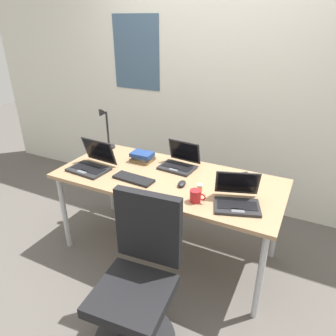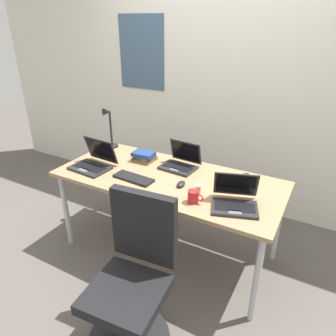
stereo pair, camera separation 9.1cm
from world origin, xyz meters
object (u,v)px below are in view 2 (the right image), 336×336
at_px(desk_lamp, 109,128).
at_px(office_chair, 133,287).
at_px(computer_mouse, 181,184).
at_px(laptop_front_right, 235,200).
at_px(laptop_front_left, 180,163).
at_px(laptop_by_keyboard, 93,162).
at_px(external_keyboard, 133,178).
at_px(book_stack, 144,156).
at_px(cell_phone, 248,178).
at_px(coffee_mug, 193,197).
at_px(pill_bottle, 198,190).

bearing_deg(desk_lamp, office_chair, -47.21).
bearing_deg(computer_mouse, laptop_front_right, -13.29).
bearing_deg(office_chair, computer_mouse, 93.30).
bearing_deg(laptop_front_left, laptop_by_keyboard, -151.25).
xyz_separation_m(external_keyboard, book_stack, (-0.12, 0.34, 0.03)).
relative_size(laptop_front_right, laptop_by_keyboard, 1.09).
xyz_separation_m(laptop_front_left, office_chair, (0.19, -1.01, -0.39)).
height_order(external_keyboard, cell_phone, external_keyboard).
bearing_deg(laptop_front_right, laptop_by_keyboard, 179.51).
distance_m(laptop_front_left, cell_phone, 0.57).
bearing_deg(computer_mouse, laptop_by_keyboard, -179.01).
relative_size(laptop_front_right, external_keyboard, 1.12).
xyz_separation_m(external_keyboard, coffee_mug, (0.55, -0.08, 0.03)).
xyz_separation_m(desk_lamp, laptop_front_left, (0.80, -0.07, -0.15)).
height_order(external_keyboard, pill_bottle, pill_bottle).
bearing_deg(office_chair, cell_phone, 71.50).
distance_m(computer_mouse, coffee_mug, 0.24).
xyz_separation_m(laptop_front_right, pill_bottle, (-0.28, 0.02, -0.00)).
bearing_deg(laptop_front_left, cell_phone, 8.11).
height_order(laptop_front_left, cell_phone, laptop_front_left).
bearing_deg(book_stack, desk_lamp, 168.07).
height_order(desk_lamp, laptop_front_right, desk_lamp).
xyz_separation_m(laptop_front_left, external_keyboard, (-0.22, -0.37, -0.03)).
xyz_separation_m(pill_bottle, coffee_mug, (0.01, -0.11, 0.00)).
distance_m(cell_phone, coffee_mug, 0.58).
relative_size(pill_bottle, office_chair, 0.08).
height_order(book_stack, coffee_mug, coffee_mug).
relative_size(external_keyboard, computer_mouse, 3.44).
distance_m(computer_mouse, cell_phone, 0.55).
height_order(cell_phone, office_chair, office_chair).
distance_m(external_keyboard, office_chair, 0.84).
relative_size(laptop_front_left, cell_phone, 2.25).
height_order(laptop_front_left, coffee_mug, laptop_front_left).
bearing_deg(coffee_mug, laptop_by_keyboard, 174.18).
bearing_deg(laptop_front_left, coffee_mug, -53.98).
bearing_deg(computer_mouse, cell_phone, 38.54).
relative_size(external_keyboard, pill_bottle, 4.18).
bearing_deg(office_chair, coffee_mug, 76.42).
height_order(book_stack, office_chair, office_chair).
height_order(laptop_by_keyboard, computer_mouse, laptop_by_keyboard).
distance_m(desk_lamp, cell_phone, 1.38).
xyz_separation_m(desk_lamp, coffee_mug, (1.13, -0.52, -0.15)).
bearing_deg(laptop_front_right, laptop_front_left, 148.48).
bearing_deg(office_chair, desk_lamp, 132.79).
distance_m(computer_mouse, office_chair, 0.81).
height_order(desk_lamp, cell_phone, desk_lamp).
bearing_deg(office_chair, external_keyboard, 123.15).
height_order(laptop_by_keyboard, office_chair, laptop_by_keyboard).
xyz_separation_m(laptop_front_left, computer_mouse, (0.15, -0.29, -0.03)).
distance_m(external_keyboard, pill_bottle, 0.54).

